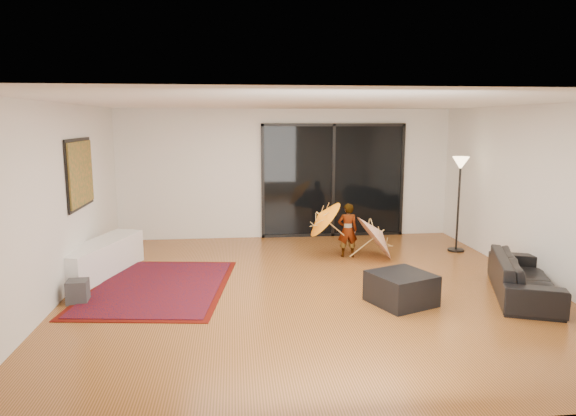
{
  "coord_description": "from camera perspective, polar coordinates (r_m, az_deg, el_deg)",
  "views": [
    {
      "loc": [
        -1.11,
        -7.2,
        2.45
      ],
      "look_at": [
        -0.26,
        0.69,
        1.1
      ],
      "focal_mm": 32.0,
      "sensor_mm": 36.0,
      "label": 1
    }
  ],
  "objects": [
    {
      "name": "floor",
      "position": [
        7.69,
        2.53,
        -8.95
      ],
      "size": [
        7.0,
        7.0,
        0.0
      ],
      "primitive_type": "plane",
      "color": "#A35A2C",
      "rests_on": "ground"
    },
    {
      "name": "ceiling",
      "position": [
        7.29,
        2.69,
        11.61
      ],
      "size": [
        7.0,
        7.0,
        0.0
      ],
      "primitive_type": "plane",
      "rotation": [
        3.14,
        0.0,
        0.0
      ],
      "color": "white",
      "rests_on": "wall_back"
    },
    {
      "name": "wall_back",
      "position": [
        10.81,
        -0.19,
        3.81
      ],
      "size": [
        7.0,
        0.0,
        7.0
      ],
      "primitive_type": "plane",
      "rotation": [
        1.57,
        0.0,
        0.0
      ],
      "color": "silver",
      "rests_on": "floor"
    },
    {
      "name": "wall_front",
      "position": [
        4.02,
        10.21,
        -6.4
      ],
      "size": [
        7.0,
        0.0,
        7.0
      ],
      "primitive_type": "plane",
      "rotation": [
        -1.57,
        0.0,
        0.0
      ],
      "color": "silver",
      "rests_on": "floor"
    },
    {
      "name": "wall_left",
      "position": [
        7.67,
        -24.21,
        0.55
      ],
      "size": [
        0.0,
        7.0,
        7.0
      ],
      "primitive_type": "plane",
      "rotation": [
        1.57,
        0.0,
        1.57
      ],
      "color": "silver",
      "rests_on": "floor"
    },
    {
      "name": "wall_right",
      "position": [
        8.62,
        26.29,
        1.32
      ],
      "size": [
        0.0,
        7.0,
        7.0
      ],
      "primitive_type": "plane",
      "rotation": [
        1.57,
        0.0,
        -1.57
      ],
      "color": "silver",
      "rests_on": "floor"
    },
    {
      "name": "sliding_door",
      "position": [
        10.95,
        5.05,
        3.06
      ],
      "size": [
        3.06,
        0.07,
        2.4
      ],
      "color": "black",
      "rests_on": "wall_back"
    },
    {
      "name": "painting",
      "position": [
        8.57,
        -22.07,
        3.59
      ],
      "size": [
        0.04,
        1.28,
        1.08
      ],
      "color": "black",
      "rests_on": "wall_left"
    },
    {
      "name": "media_console",
      "position": [
        8.77,
        -20.12,
        -5.31
      ],
      "size": [
        1.04,
        2.03,
        0.55
      ],
      "primitive_type": "cube",
      "rotation": [
        0.0,
        0.0,
        -0.29
      ],
      "color": "white",
      "rests_on": "floor"
    },
    {
      "name": "speaker",
      "position": [
        7.64,
        -22.33,
        -8.56
      ],
      "size": [
        0.29,
        0.29,
        0.31
      ],
      "primitive_type": "cube",
      "rotation": [
        0.0,
        0.0,
        0.08
      ],
      "color": "#424244",
      "rests_on": "floor"
    },
    {
      "name": "persian_rug",
      "position": [
        7.97,
        -14.17,
        -8.48
      ],
      "size": [
        2.31,
        2.98,
        0.02
      ],
      "rotation": [
        0.0,
        0.0,
        -0.13
      ],
      "color": "#4F0C06",
      "rests_on": "floor"
    },
    {
      "name": "sofa",
      "position": [
        8.03,
        24.74,
        -6.93
      ],
      "size": [
        1.41,
        2.07,
        0.56
      ],
      "primitive_type": "imported",
      "rotation": [
        0.0,
        0.0,
        1.2
      ],
      "color": "black",
      "rests_on": "floor"
    },
    {
      "name": "ottoman",
      "position": [
        7.2,
        12.47,
        -8.71
      ],
      "size": [
        0.97,
        0.97,
        0.42
      ],
      "primitive_type": "cube",
      "rotation": [
        0.0,
        0.0,
        0.39
      ],
      "color": "black",
      "rests_on": "floor"
    },
    {
      "name": "floor_lamp",
      "position": [
        10.11,
        18.56,
        3.29
      ],
      "size": [
        0.31,
        0.31,
        1.8
      ],
      "color": "black",
      "rests_on": "floor"
    },
    {
      "name": "child",
      "position": [
        9.37,
        6.64,
        -2.46
      ],
      "size": [
        0.37,
        0.25,
        0.99
      ],
      "primitive_type": "imported",
      "rotation": [
        0.0,
        0.0,
        3.09
      ],
      "color": "#999999",
      "rests_on": "floor"
    },
    {
      "name": "parasol_orange",
      "position": [
        9.17,
        3.38,
        -1.15
      ],
      "size": [
        0.63,
        0.78,
        0.86
      ],
      "rotation": [
        0.0,
        -0.86,
        0.0
      ],
      "color": "orange",
      "rests_on": "child"
    },
    {
      "name": "parasol_white",
      "position": [
        9.38,
        10.42,
        -2.49
      ],
      "size": [
        0.74,
        0.95,
        0.98
      ],
      "rotation": [
        0.0,
        0.91,
        0.0
      ],
      "color": "white",
      "rests_on": "floor"
    }
  ]
}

